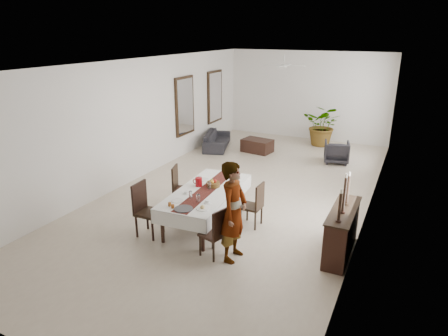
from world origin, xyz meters
The scene contains 87 objects.
floor centered at (0.00, 0.00, 0.00)m, with size 6.00×12.00×0.00m, color beige.
ceiling centered at (0.00, 0.00, 3.20)m, with size 6.00×12.00×0.02m, color white.
wall_back centered at (0.00, 6.00, 1.60)m, with size 6.00×0.02×3.20m, color white.
wall_front centered at (0.00, -6.00, 1.60)m, with size 6.00×0.02×3.20m, color white.
wall_left centered at (-3.00, 0.00, 1.60)m, with size 0.02×12.00×3.20m, color white.
wall_right centered at (3.00, 0.00, 1.60)m, with size 0.02×12.00×3.20m, color white.
dining_table_top centered at (-0.01, -1.86, 0.70)m, with size 0.97×2.32×0.05m, color black.
table_leg_fl centered at (-0.36, -2.99, 0.34)m, with size 0.07×0.07×0.68m, color black.
table_leg_fr centered at (0.49, -2.93, 0.34)m, with size 0.07×0.07×0.68m, color black.
table_leg_bl centered at (-0.51, -0.79, 0.34)m, with size 0.07×0.07×0.68m, color black.
table_leg_br centered at (0.34, -0.73, 0.34)m, with size 0.07×0.07×0.68m, color black.
tablecloth_top centered at (-0.01, -1.86, 0.73)m, with size 1.14×2.49×0.01m, color white.
tablecloth_drape_left centered at (-0.57, -1.90, 0.59)m, with size 0.01×2.49×0.29m, color silver.
tablecloth_drape_right centered at (0.55, -1.82, 0.59)m, with size 0.01×2.49×0.29m, color silver.
tablecloth_drape_near centered at (0.07, -3.10, 0.59)m, with size 1.14×0.01×0.29m, color white.
tablecloth_drape_far centered at (-0.09, -0.62, 0.59)m, with size 1.14×0.01×0.29m, color silver.
table_runner centered at (-0.01, -1.86, 0.74)m, with size 0.34×2.41×0.00m, color maroon.
red_pitcher centered at (-0.26, -1.73, 0.83)m, with size 0.14×0.14×0.19m, color maroon.
pitcher_handle centered at (-0.34, -1.74, 0.83)m, with size 0.12×0.12×0.02m, color maroon.
wine_glass_near centered at (0.15, -2.48, 0.82)m, with size 0.07×0.07×0.16m, color white.
wine_glass_mid centered at (-0.07, -2.40, 0.82)m, with size 0.07×0.07×0.16m, color white.
wine_glass_far centered at (0.04, -1.81, 0.82)m, with size 0.07×0.07×0.16m, color white.
teacup_right centered at (0.32, -2.42, 0.76)m, with size 0.09×0.09×0.06m, color white.
saucer_right centered at (0.32, -2.42, 0.74)m, with size 0.14×0.14×0.01m, color white.
teacup_left centered at (-0.28, -2.22, 0.76)m, with size 0.09×0.09×0.06m, color white.
saucer_left centered at (-0.28, -2.22, 0.74)m, with size 0.14×0.14×0.01m, color silver.
plate_near_right centered at (0.37, -2.71, 0.74)m, with size 0.23×0.23×0.01m, color white.
bread_near_right centered at (0.37, -2.71, 0.77)m, with size 0.09×0.09×0.09m, color tan.
plate_near_left centered at (-0.25, -2.60, 0.74)m, with size 0.23×0.23×0.01m, color white.
plate_far_left centered at (-0.35, -1.35, 0.74)m, with size 0.23×0.23×0.01m, color white.
serving_tray centered at (0.06, -2.87, 0.74)m, with size 0.35×0.35×0.02m, color #3C3D41.
jam_jar_a centered at (-0.15, -2.92, 0.77)m, with size 0.06×0.06×0.07m, color #8F4514.
jam_jar_b centered at (-0.25, -2.86, 0.77)m, with size 0.06×0.06×0.07m, color brown.
fruit_basket centered at (0.02, -1.62, 0.78)m, with size 0.29×0.29×0.10m, color brown.
fruit_red centered at (0.05, -1.60, 0.86)m, with size 0.09×0.09×0.09m, color maroon.
fruit_green centered at (-0.02, -1.59, 0.86)m, with size 0.08×0.08×0.08m, color olive.
fruit_yellow centered at (0.03, -1.67, 0.86)m, with size 0.08×0.08×0.08m, color gold.
chair_right_near_seat centered at (0.72, -2.97, 0.42)m, with size 0.40×0.40×0.05m, color black.
chair_right_near_leg_fl centered at (0.83, -3.18, 0.20)m, with size 0.04×0.04×0.40m, color black.
chair_right_near_leg_fr centered at (0.92, -2.86, 0.20)m, with size 0.04×0.04×0.40m, color black.
chair_right_near_leg_bl centered at (0.52, -3.09, 0.20)m, with size 0.04×0.04×0.40m, color black.
chair_right_near_leg_br centered at (0.61, -2.77, 0.20)m, with size 0.04×0.04×0.40m, color black.
chair_right_near_back centered at (0.90, -3.02, 0.69)m, with size 0.40×0.04×0.51m, color black.
chair_right_far_seat centered at (0.89, -1.58, 0.42)m, with size 0.40×0.40×0.05m, color black.
chair_right_far_leg_fl centered at (1.05, -1.75, 0.20)m, with size 0.04×0.04×0.40m, color black.
chair_right_far_leg_fr centered at (1.06, -1.42, 0.20)m, with size 0.04×0.04×0.40m, color black.
chair_right_far_leg_bl centered at (0.72, -1.74, 0.20)m, with size 0.04×0.04×0.40m, color black.
chair_right_far_leg_br centered at (0.73, -1.41, 0.20)m, with size 0.04×0.04×0.40m, color black.
chair_right_far_back centered at (1.08, -1.59, 0.69)m, with size 0.40×0.04×0.51m, color black.
chair_left_near_seat centered at (-0.76, -2.84, 0.48)m, with size 0.46×0.46×0.05m, color black.
chair_left_near_leg_fl centered at (-0.96, -2.66, 0.23)m, with size 0.05×0.05×0.45m, color black.
chair_left_near_leg_fr centered at (-0.94, -3.03, 0.23)m, with size 0.05×0.05×0.45m, color black.
chair_left_near_leg_bl centered at (-0.58, -2.65, 0.23)m, with size 0.05×0.05×0.45m, color black.
chair_left_near_leg_br centered at (-0.57, -3.02, 0.23)m, with size 0.05×0.05×0.45m, color black.
chair_left_near_back centered at (-0.97, -2.85, 0.79)m, with size 0.46×0.04×0.58m, color black.
chair_left_far_seat centered at (-0.83, -1.43, 0.44)m, with size 0.42×0.42×0.05m, color black.
chair_left_far_leg_fl centered at (-1.05, -1.32, 0.21)m, with size 0.04×0.04×0.42m, color black.
chair_left_far_leg_fr centered at (-0.95, -1.65, 0.21)m, with size 0.04×0.04×0.42m, color black.
chair_left_far_leg_bl centered at (-0.72, -1.22, 0.21)m, with size 0.04×0.04×0.42m, color black.
chair_left_far_leg_br centered at (-0.62, -1.54, 0.21)m, with size 0.04×0.04×0.42m, color black.
chair_left_far_back centered at (-1.02, -1.49, 0.73)m, with size 0.42×0.04×0.54m, color black.
woman centered at (1.09, -2.90, 0.91)m, with size 0.66×0.43×1.81m, color gray.
sideboard_body centered at (2.78, -1.92, 0.43)m, with size 0.38×1.43×0.86m, color black.
sideboard_top centered at (2.78, -1.92, 0.87)m, with size 0.42×1.48×0.03m, color black.
candlestick_near_base centered at (2.78, -2.44, 0.90)m, with size 0.10×0.10×0.03m, color black.
candlestick_near_shaft centered at (2.78, -2.44, 1.15)m, with size 0.05×0.05×0.48m, color black.
candlestick_near_candle centered at (2.78, -2.44, 1.43)m, with size 0.03×0.03×0.08m, color silver.
candlestick_mid_base centered at (2.78, -2.06, 0.90)m, with size 0.10×0.10×0.03m, color black.
candlestick_mid_shaft centered at (2.78, -2.06, 1.22)m, with size 0.05×0.05×0.62m, color black.
candlestick_mid_candle centered at (2.78, -2.06, 1.57)m, with size 0.03×0.03×0.08m, color white.
candlestick_far_base centered at (2.78, -1.68, 0.90)m, with size 0.10×0.10×0.03m, color black.
candlestick_far_shaft centered at (2.78, -1.68, 1.17)m, with size 0.05×0.05×0.52m, color black.
candlestick_far_candle centered at (2.78, -1.68, 1.47)m, with size 0.03×0.03×0.08m, color beige.
sofa centered at (-2.41, 3.38, 0.27)m, with size 1.85×0.72×0.54m, color #28262B.
armchair centered at (1.66, 3.47, 0.34)m, with size 0.72×0.74×0.67m, color #29272C.
coffee_table centered at (-0.95, 3.48, 0.21)m, with size 0.96×0.64×0.43m, color black.
potted_plant centered at (0.83, 5.24, 0.72)m, with size 1.30×1.13×1.45m, color #325A24.
mirror_frame_near centered at (-2.96, 2.20, 1.60)m, with size 0.06×1.05×1.85m, color black.
mirror_glass_near centered at (-2.92, 2.20, 1.60)m, with size 0.01×0.90×1.70m, color silver.
mirror_frame_far centered at (-2.96, 4.30, 1.60)m, with size 0.06×1.05×1.85m, color black.
mirror_glass_far centered at (-2.92, 4.30, 1.60)m, with size 0.01×0.90×1.70m, color white.
fan_rod centered at (0.00, 3.00, 3.10)m, with size 0.04×0.04×0.20m, color silver.
fan_hub centered at (0.00, 3.00, 2.90)m, with size 0.16×0.16×0.08m, color silver.
fan_blade_n centered at (0.00, 3.35, 2.90)m, with size 0.10×0.55×0.01m, color silver.
fan_blade_s centered at (0.00, 2.65, 2.90)m, with size 0.10×0.55×0.01m, color silver.
fan_blade_e centered at (0.35, 3.00, 2.90)m, with size 0.55×0.10×0.01m, color white.
fan_blade_w centered at (-0.35, 3.00, 2.90)m, with size 0.55×0.10×0.01m, color silver.
Camera 1 is at (3.67, -8.60, 3.87)m, focal length 32.00 mm.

